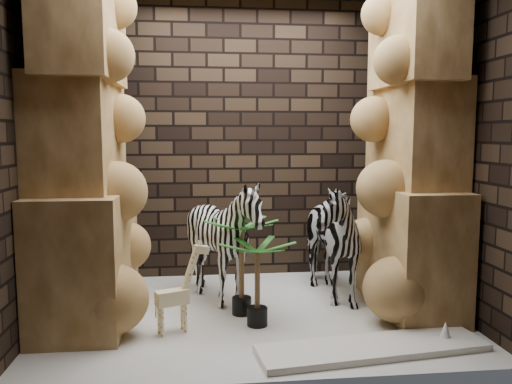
{
  "coord_description": "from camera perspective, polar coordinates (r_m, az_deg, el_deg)",
  "views": [
    {
      "loc": [
        -0.44,
        -4.26,
        1.56
      ],
      "look_at": [
        0.05,
        0.15,
        1.06
      ],
      "focal_mm": 35.33,
      "sensor_mm": 36.0,
      "label": 1
    }
  ],
  "objects": [
    {
      "name": "giraffe_toy",
      "position": [
        4.06,
        -9.52,
        -10.63
      ],
      "size": [
        0.4,
        0.26,
        0.74
      ],
      "primitive_type": null,
      "rotation": [
        0.0,
        0.0,
        0.39
      ],
      "color": "#FFF1B1",
      "rests_on": "floor"
    },
    {
      "name": "surfboard",
      "position": [
        3.91,
        13.07,
        -16.81
      ],
      "size": [
        1.73,
        0.62,
        0.05
      ],
      "primitive_type": "cube",
      "rotation": [
        0.0,
        0.0,
        0.12
      ],
      "color": "white",
      "rests_on": "floor"
    },
    {
      "name": "floor",
      "position": [
        4.56,
        -0.38,
        -13.53
      ],
      "size": [
        3.5,
        3.5,
        0.0
      ],
      "primitive_type": "plane",
      "color": "silver",
      "rests_on": "ground"
    },
    {
      "name": "palm_front",
      "position": [
        4.41,
        -1.64,
        -8.4
      ],
      "size": [
        0.36,
        0.36,
        0.86
      ],
      "primitive_type": null,
      "color": "#185416",
      "rests_on": "floor"
    },
    {
      "name": "wall_front",
      "position": [
        3.04,
        2.05,
        5.35
      ],
      "size": [
        3.5,
        0.0,
        3.5
      ],
      "primitive_type": "plane",
      "rotation": [
        -1.57,
        0.0,
        0.0
      ],
      "color": "black",
      "rests_on": "ground"
    },
    {
      "name": "zebra_left",
      "position": [
        4.64,
        -3.64,
        -6.29
      ],
      "size": [
        1.26,
        1.41,
        1.07
      ],
      "primitive_type": "imported",
      "rotation": [
        0.0,
        0.0,
        -0.31
      ],
      "color": "white",
      "rests_on": "floor"
    },
    {
      "name": "wall_left",
      "position": [
        4.45,
        -23.5,
        5.19
      ],
      "size": [
        0.0,
        3.0,
        3.0
      ],
      "primitive_type": "plane",
      "rotation": [
        1.57,
        0.0,
        1.57
      ],
      "color": "black",
      "rests_on": "ground"
    },
    {
      "name": "rock_pillar_right",
      "position": [
        4.65,
        17.38,
        5.46
      ],
      "size": [
        0.58,
        1.25,
        3.0
      ],
      "primitive_type": null,
      "color": "tan",
      "rests_on": "floor"
    },
    {
      "name": "rock_pillar_left",
      "position": [
        4.36,
        -19.09,
        5.35
      ],
      "size": [
        0.68,
        1.3,
        3.0
      ],
      "primitive_type": null,
      "color": "tan",
      "rests_on": "floor"
    },
    {
      "name": "zebra_right",
      "position": [
        4.88,
        7.51,
        -4.13
      ],
      "size": [
        0.76,
        1.2,
        1.33
      ],
      "primitive_type": "imported",
      "rotation": [
        0.0,
        0.0,
        0.14
      ],
      "color": "white",
      "rests_on": "floor"
    },
    {
      "name": "wall_right",
      "position": [
        4.79,
        21.01,
        5.35
      ],
      "size": [
        0.0,
        3.0,
        3.0
      ],
      "primitive_type": "plane",
      "rotation": [
        1.57,
        0.0,
        -1.57
      ],
      "color": "black",
      "rests_on": "ground"
    },
    {
      "name": "wall_back",
      "position": [
        5.53,
        -1.74,
        5.88
      ],
      "size": [
        3.5,
        0.0,
        3.5
      ],
      "primitive_type": "plane",
      "rotation": [
        1.57,
        0.0,
        0.0
      ],
      "color": "black",
      "rests_on": "ground"
    },
    {
      "name": "palm_back",
      "position": [
        4.17,
        0.15,
        -10.26
      ],
      "size": [
        0.36,
        0.36,
        0.72
      ],
      "primitive_type": null,
      "color": "#185416",
      "rests_on": "floor"
    }
  ]
}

